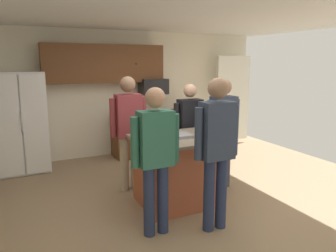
{
  "coord_description": "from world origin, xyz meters",
  "views": [
    {
      "loc": [
        -2.01,
        -3.79,
        1.95
      ],
      "look_at": [
        -0.1,
        0.28,
        1.05
      ],
      "focal_mm": 34.07,
      "sensor_mm": 36.0,
      "label": 1
    }
  ],
  "objects_px": {
    "mug_blue_stoneware": "(155,136)",
    "person_host_foreground": "(223,126)",
    "microwave_over_range": "(153,86)",
    "glass_short_whisky": "(200,132)",
    "person_guest_right": "(156,152)",
    "mug_ceramic_white": "(154,131)",
    "person_guest_by_door": "(217,144)",
    "serving_tray": "(174,136)",
    "refrigerator": "(22,123)",
    "person_elder_center": "(190,127)",
    "person_guest_left": "(129,126)",
    "kitchen_island": "(177,170)",
    "tumbler_amber": "(176,127)",
    "glass_stout_tall": "(206,135)"
  },
  "relations": [
    {
      "from": "mug_blue_stoneware",
      "to": "person_host_foreground",
      "type": "bearing_deg",
      "value": 10.53
    },
    {
      "from": "microwave_over_range",
      "to": "glass_short_whisky",
      "type": "height_order",
      "value": "microwave_over_range"
    },
    {
      "from": "glass_short_whisky",
      "to": "person_guest_right",
      "type": "bearing_deg",
      "value": -148.51
    },
    {
      "from": "glass_short_whisky",
      "to": "mug_ceramic_white",
      "type": "height_order",
      "value": "glass_short_whisky"
    },
    {
      "from": "microwave_over_range",
      "to": "mug_ceramic_white",
      "type": "relative_size",
      "value": 4.3
    },
    {
      "from": "person_guest_by_door",
      "to": "mug_blue_stoneware",
      "type": "distance_m",
      "value": 0.92
    },
    {
      "from": "microwave_over_range",
      "to": "serving_tray",
      "type": "height_order",
      "value": "microwave_over_range"
    },
    {
      "from": "refrigerator",
      "to": "person_elder_center",
      "type": "xyz_separation_m",
      "value": [
        2.47,
        -1.73,
        0.03
      ]
    },
    {
      "from": "microwave_over_range",
      "to": "person_guest_left",
      "type": "relative_size",
      "value": 0.32
    },
    {
      "from": "kitchen_island",
      "to": "tumbler_amber",
      "type": "relative_size",
      "value": 7.03
    },
    {
      "from": "serving_tray",
      "to": "person_elder_center",
      "type": "bearing_deg",
      "value": 47.65
    },
    {
      "from": "person_guest_left",
      "to": "mug_blue_stoneware",
      "type": "height_order",
      "value": "person_guest_left"
    },
    {
      "from": "person_guest_left",
      "to": "tumbler_amber",
      "type": "relative_size",
      "value": 10.71
    },
    {
      "from": "glass_short_whisky",
      "to": "serving_tray",
      "type": "relative_size",
      "value": 0.32
    },
    {
      "from": "kitchen_island",
      "to": "person_host_foreground",
      "type": "xyz_separation_m",
      "value": [
        0.89,
        0.21,
        0.5
      ]
    },
    {
      "from": "mug_blue_stoneware",
      "to": "tumbler_amber",
      "type": "xyz_separation_m",
      "value": [
        0.47,
        0.32,
        0.03
      ]
    },
    {
      "from": "mug_ceramic_white",
      "to": "person_host_foreground",
      "type": "bearing_deg",
      "value": -4.1
    },
    {
      "from": "glass_short_whisky",
      "to": "tumbler_amber",
      "type": "height_order",
      "value": "tumbler_amber"
    },
    {
      "from": "tumbler_amber",
      "to": "person_guest_left",
      "type": "bearing_deg",
      "value": 143.95
    },
    {
      "from": "glass_stout_tall",
      "to": "serving_tray",
      "type": "bearing_deg",
      "value": 134.05
    },
    {
      "from": "person_host_foreground",
      "to": "tumbler_amber",
      "type": "relative_size",
      "value": 10.4
    },
    {
      "from": "mug_blue_stoneware",
      "to": "glass_stout_tall",
      "type": "height_order",
      "value": "glass_stout_tall"
    },
    {
      "from": "person_elder_center",
      "to": "glass_stout_tall",
      "type": "xyz_separation_m",
      "value": [
        -0.3,
        -0.98,
        0.1
      ]
    },
    {
      "from": "person_guest_right",
      "to": "glass_short_whisky",
      "type": "distance_m",
      "value": 1.04
    },
    {
      "from": "person_guest_by_door",
      "to": "mug_blue_stoneware",
      "type": "xyz_separation_m",
      "value": [
        -0.41,
        0.82,
        -0.04
      ]
    },
    {
      "from": "glass_short_whisky",
      "to": "mug_blue_stoneware",
      "type": "xyz_separation_m",
      "value": [
        -0.63,
        0.08,
        -0.02
      ]
    },
    {
      "from": "person_guest_left",
      "to": "mug_blue_stoneware",
      "type": "distance_m",
      "value": 0.76
    },
    {
      "from": "glass_short_whisky",
      "to": "mug_ceramic_white",
      "type": "relative_size",
      "value": 1.08
    },
    {
      "from": "glass_stout_tall",
      "to": "microwave_over_range",
      "type": "bearing_deg",
      "value": 81.33
    },
    {
      "from": "microwave_over_range",
      "to": "mug_blue_stoneware",
      "type": "relative_size",
      "value": 4.6
    },
    {
      "from": "person_guest_left",
      "to": "person_host_foreground",
      "type": "bearing_deg",
      "value": 37.32
    },
    {
      "from": "kitchen_island",
      "to": "person_guest_by_door",
      "type": "bearing_deg",
      "value": -84.84
    },
    {
      "from": "person_elder_center",
      "to": "serving_tray",
      "type": "bearing_deg",
      "value": -2.31
    },
    {
      "from": "kitchen_island",
      "to": "person_guest_right",
      "type": "distance_m",
      "value": 1.01
    },
    {
      "from": "refrigerator",
      "to": "mug_ceramic_white",
      "type": "relative_size",
      "value": 13.75
    },
    {
      "from": "person_elder_center",
      "to": "person_host_foreground",
      "type": "bearing_deg",
      "value": 76.37
    },
    {
      "from": "person_guest_right",
      "to": "mug_ceramic_white",
      "type": "bearing_deg",
      "value": 21.04
    },
    {
      "from": "refrigerator",
      "to": "person_guest_by_door",
      "type": "xyz_separation_m",
      "value": [
        1.98,
        -3.24,
        0.15
      ]
    },
    {
      "from": "person_host_foreground",
      "to": "serving_tray",
      "type": "height_order",
      "value": "person_host_foreground"
    },
    {
      "from": "glass_short_whisky",
      "to": "mug_ceramic_white",
      "type": "distance_m",
      "value": 0.65
    },
    {
      "from": "mug_ceramic_white",
      "to": "refrigerator",
      "type": "bearing_deg",
      "value": 128.65
    },
    {
      "from": "kitchen_island",
      "to": "tumbler_amber",
      "type": "xyz_separation_m",
      "value": [
        0.14,
        0.31,
        0.55
      ]
    },
    {
      "from": "person_guest_by_door",
      "to": "microwave_over_range",
      "type": "bearing_deg",
      "value": -15.64
    },
    {
      "from": "mug_ceramic_white",
      "to": "serving_tray",
      "type": "height_order",
      "value": "mug_ceramic_white"
    },
    {
      "from": "tumbler_amber",
      "to": "serving_tray",
      "type": "relative_size",
      "value": 0.37
    },
    {
      "from": "person_guest_by_door",
      "to": "serving_tray",
      "type": "height_order",
      "value": "person_guest_by_door"
    },
    {
      "from": "tumbler_amber",
      "to": "glass_stout_tall",
      "type": "distance_m",
      "value": 0.63
    },
    {
      "from": "kitchen_island",
      "to": "tumbler_amber",
      "type": "distance_m",
      "value": 0.64
    },
    {
      "from": "kitchen_island",
      "to": "person_guest_by_door",
      "type": "xyz_separation_m",
      "value": [
        0.08,
        -0.84,
        0.56
      ]
    },
    {
      "from": "mug_blue_stoneware",
      "to": "glass_stout_tall",
      "type": "xyz_separation_m",
      "value": [
        0.6,
        -0.3,
        0.02
      ]
    }
  ]
}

